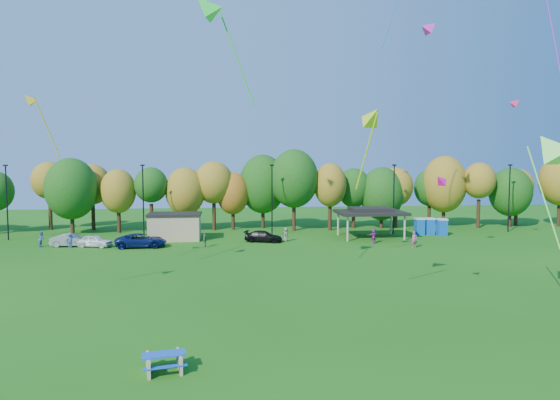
{
  "coord_description": "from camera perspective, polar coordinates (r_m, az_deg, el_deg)",
  "views": [
    {
      "loc": [
        -3.95,
        -22.91,
        9.43
      ],
      "look_at": [
        -0.74,
        6.0,
        7.19
      ],
      "focal_mm": 32.0,
      "sensor_mm": 36.0,
      "label": 1
    }
  ],
  "objects": [
    {
      "name": "porta_potties",
      "position": [
        67.15,
        16.8,
        -2.92
      ],
      "size": [
        3.75,
        2.12,
        2.18
      ],
      "color": "blue",
      "rests_on": "ground"
    },
    {
      "name": "pavilion",
      "position": [
        62.84,
        10.3,
        -1.34
      ],
      "size": [
        8.2,
        6.2,
        3.77
      ],
      "color": "tan",
      "rests_on": "ground"
    },
    {
      "name": "car_b",
      "position": [
        60.38,
        -22.81,
        -4.26
      ],
      "size": [
        4.33,
        1.73,
        1.4
      ],
      "primitive_type": "imported",
      "rotation": [
        0.0,
        0.0,
        1.51
      ],
      "color": "gray",
      "rests_on": "ground"
    },
    {
      "name": "far_person_5",
      "position": [
        61.51,
        -25.58,
        -4.05
      ],
      "size": [
        0.76,
        0.92,
        1.72
      ],
      "primitive_type": "imported",
      "rotation": [
        0.0,
        0.0,
        1.43
      ],
      "color": "#5470B8",
      "rests_on": "ground"
    },
    {
      "name": "utility_building",
      "position": [
        61.7,
        -11.92,
        -2.96
      ],
      "size": [
        6.3,
        4.3,
        3.25
      ],
      "color": "tan",
      "rests_on": "ground"
    },
    {
      "name": "lamp_posts",
      "position": [
        63.35,
        -0.93,
        0.29
      ],
      "size": [
        64.5,
        0.25,
        9.09
      ],
      "color": "black",
      "rests_on": "ground"
    },
    {
      "name": "kite_9",
      "position": [
        58.97,
        25.36,
        10.03
      ],
      "size": [
        1.47,
        1.22,
        1.3
      ],
      "color": "#F71D53"
    },
    {
      "name": "kite_14",
      "position": [
        34.63,
        17.86,
        2.19
      ],
      "size": [
        1.3,
        1.15,
        1.08
      ],
      "color": "#F90D91"
    },
    {
      "name": "far_person_3",
      "position": [
        59.49,
        -22.89,
        -4.26
      ],
      "size": [
        1.15,
        0.75,
        1.68
      ],
      "primitive_type": "imported",
      "rotation": [
        0.0,
        0.0,
        0.12
      ],
      "color": "#4B58A7",
      "rests_on": "ground"
    },
    {
      "name": "picnic_table",
      "position": [
        24.14,
        -13.12,
        -17.48
      ],
      "size": [
        2.19,
        1.93,
        0.83
      ],
      "rotation": [
        0.0,
        0.0,
        0.2
      ],
      "color": "tan",
      "rests_on": "ground"
    },
    {
      "name": "far_person_4",
      "position": [
        58.86,
        10.65,
        -4.04
      ],
      "size": [
        1.7,
        1.11,
        1.76
      ],
      "primitive_type": "imported",
      "rotation": [
        0.0,
        0.0,
        3.54
      ],
      "color": "#943D83",
      "rests_on": "ground"
    },
    {
      "name": "kite_8",
      "position": [
        32.71,
        10.55,
        9.3
      ],
      "size": [
        2.35,
        3.31,
        5.59
      ],
      "color": "#BAD416"
    },
    {
      "name": "kite_1",
      "position": [
        35.75,
        -8.5,
        20.93
      ],
      "size": [
        4.59,
        2.14,
        7.6
      ],
      "color": "#1CD62D"
    },
    {
      "name": "kite_7",
      "position": [
        34.63,
        28.41,
        5.26
      ],
      "size": [
        3.2,
        4.65,
        7.81
      ],
      "color": "#75F355"
    },
    {
      "name": "tree_line",
      "position": [
        68.57,
        -3.88,
        1.44
      ],
      "size": [
        93.57,
        10.55,
        11.15
      ],
      "color": "black",
      "rests_on": "ground"
    },
    {
      "name": "far_person_0",
      "position": [
        55.88,
        -8.59,
        -4.48
      ],
      "size": [
        0.59,
        1.06,
        1.72
      ],
      "primitive_type": "imported",
      "rotation": [
        0.0,
        0.0,
        4.53
      ],
      "color": "#527C4C",
      "rests_on": "ground"
    },
    {
      "name": "kite_2",
      "position": [
        44.15,
        -26.73,
        10.07
      ],
      "size": [
        3.1,
        1.26,
        5.27
      ],
      "color": "gold"
    },
    {
      "name": "far_person_1",
      "position": [
        59.2,
        0.68,
        -3.96
      ],
      "size": [
        0.88,
        0.96,
        1.65
      ],
      "primitive_type": "imported",
      "rotation": [
        0.0,
        0.0,
        0.98
      ],
      "color": "#77865C",
      "rests_on": "ground"
    },
    {
      "name": "far_person_2",
      "position": [
        56.76,
        15.11,
        -4.39
      ],
      "size": [
        0.71,
        0.51,
        1.83
      ],
      "primitive_type": "imported",
      "rotation": [
        0.0,
        0.0,
        0.12
      ],
      "color": "#AF5278",
      "rests_on": "ground"
    },
    {
      "name": "kite_6",
      "position": [
        43.96,
        16.83,
        18.37
      ],
      "size": [
        1.63,
        1.26,
        1.56
      ],
      "color": "#E426A4"
    },
    {
      "name": "ground",
      "position": [
        25.08,
        3.36,
        -17.69
      ],
      "size": [
        160.0,
        160.0,
        0.0
      ],
      "primitive_type": "plane",
      "color": "#19600F",
      "rests_on": "ground"
    },
    {
      "name": "car_d",
      "position": [
        58.9,
        -1.9,
        -4.18
      ],
      "size": [
        4.81,
        3.08,
        1.3
      ],
      "primitive_type": "imported",
      "rotation": [
        0.0,
        0.0,
        1.26
      ],
      "color": "black",
      "rests_on": "ground"
    },
    {
      "name": "car_c",
      "position": [
        57.22,
        -15.59,
        -4.48
      ],
      "size": [
        5.55,
        2.66,
        1.52
      ],
      "primitive_type": "imported",
      "rotation": [
        0.0,
        0.0,
        1.6
      ],
      "color": "navy",
      "rests_on": "ground"
    },
    {
      "name": "car_a",
      "position": [
        59.07,
        -20.43,
        -4.41
      ],
      "size": [
        4.24,
        2.7,
        1.35
      ],
      "primitive_type": "imported",
      "rotation": [
        0.0,
        0.0,
        1.27
      ],
      "color": "white",
      "rests_on": "ground"
    }
  ]
}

